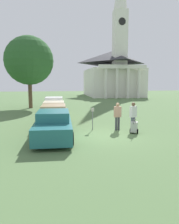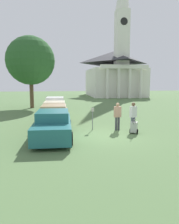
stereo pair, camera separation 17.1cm
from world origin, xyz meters
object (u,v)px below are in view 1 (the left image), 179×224
parked_car_teal (54,125)px  parking_meter (93,115)px  person_worker (118,115)px  parked_car_tan (54,116)px  parked_car_white (54,105)px  parked_car_cream (54,110)px  person_supervisor (133,115)px  church (113,70)px  equipment_cart (134,127)px

parked_car_teal → parking_meter: bearing=33.6°
parking_meter → person_worker: (1.52, -0.31, 0.02)m
parked_car_tan → parked_car_white: 6.79m
parked_car_cream → person_supervisor: size_ratio=2.83×
parked_car_white → parking_meter: 8.69m
parked_car_tan → parked_car_cream: bearing=91.9°
parking_meter → church: bearing=73.1°
parked_car_teal → equipment_cart: size_ratio=5.37×
person_worker → church: church is taller
parked_car_teal → church: church is taller
parked_car_cream → equipment_cart: 7.68m
parked_car_teal → equipment_cart: 4.66m
person_supervisor → parked_car_cream: bearing=-75.1°
parked_car_tan → equipment_cart: 5.45m
person_worker → parked_car_teal: bearing=7.8°
parked_car_cream → equipment_cart: (4.64, -6.11, -0.28)m
parked_car_tan → parked_car_white: parked_car_white is taller
parked_car_teal → person_supervisor: (4.81, 0.86, 0.32)m
parked_car_tan → equipment_cart: parked_car_tan is taller
person_supervisor → person_worker: bearing=-45.0°
parked_car_white → equipment_cart: parked_car_white is taller
parked_car_teal → parked_car_white: parked_car_white is taller
parked_car_white → person_worker: bearing=-63.8°
parked_car_teal → equipment_cart: parked_car_teal is taller
parking_meter → person_worker: person_worker is taller
person_supervisor → parked_car_tan: bearing=-51.0°
person_worker → church: size_ratio=0.07×
parked_car_teal → parked_car_cream: 6.31m
parked_car_tan → person_worker: size_ratio=3.02×
person_worker → equipment_cart: size_ratio=1.73×
parked_car_tan → person_supervisor: person_supervisor is taller
person_worker → equipment_cart: person_worker is taller
person_worker → person_supervisor: person_supervisor is taller
person_supervisor → parked_car_teal: bearing=-16.4°
person_worker → equipment_cart: 1.35m
parked_car_teal → equipment_cart: (4.64, 0.20, -0.30)m
parking_meter → parked_car_white: bearing=106.0°
equipment_cart → church: (7.69, 33.98, 5.08)m
person_worker → person_supervisor: (0.90, -0.30, 0.03)m
person_supervisor → church: church is taller
parked_car_cream → equipment_cart: bearing=-50.8°
parked_car_white → equipment_cart: (4.64, -9.63, -0.32)m
person_worker → church: (8.42, 33.02, 4.49)m
parking_meter → parked_car_cream: bearing=116.3°
church → parked_car_white: bearing=-116.9°
parked_car_white → parked_car_tan: bearing=-88.1°
parked_car_teal → church: 36.65m
parked_car_tan → church: size_ratio=0.21×
equipment_cart → church: bearing=106.1°
parking_meter → equipment_cart: size_ratio=1.40×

